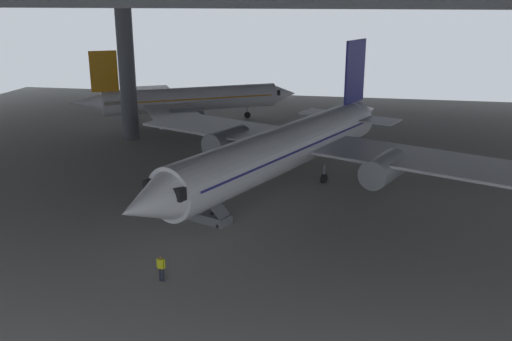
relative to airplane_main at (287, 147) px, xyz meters
name	(u,v)px	position (x,y,z in m)	size (l,w,h in m)	color
ground_plane	(250,206)	(-2.28, -6.07, -3.63)	(110.00, 110.00, 0.00)	gray
airplane_main	(287,147)	(0.00, 0.00, 0.00)	(38.18, 38.16, 12.42)	white
boarding_stairs	(206,211)	(-5.10, -9.87, -2.88)	(4.59, 3.05, 4.86)	slate
crew_worker_near_nose	(161,266)	(-5.16, -19.92, -2.62)	(0.55, 0.24, 1.75)	#232838
crew_worker_by_stairs	(216,203)	(-4.68, -8.30, -2.75)	(0.43, 0.41, 1.56)	#232838
airplane_distant	(187,99)	(-17.18, 24.39, -0.43)	(29.02, 29.34, 10.13)	white
baggage_tug	(301,147)	(0.03, 11.99, -3.10)	(2.08, 2.51, 0.90)	yellow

